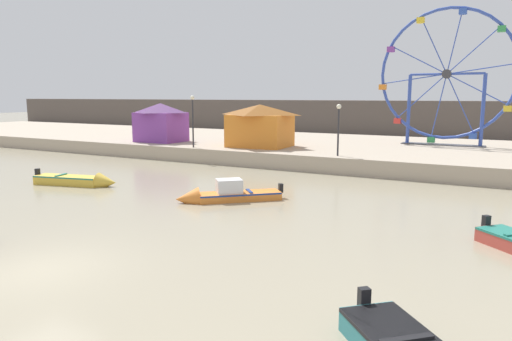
{
  "coord_description": "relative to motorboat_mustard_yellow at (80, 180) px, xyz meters",
  "views": [
    {
      "loc": [
        11.78,
        -8.53,
        5.02
      ],
      "look_at": [
        0.5,
        12.25,
        1.24
      ],
      "focal_mm": 33.0,
      "sensor_mm": 36.0,
      "label": 1
    }
  ],
  "objects": [
    {
      "name": "carnival_booth_purple_stall",
      "position": [
        -5.28,
        13.43,
        2.52
      ],
      "size": [
        4.1,
        3.39,
        3.28
      ],
      "rotation": [
        0.0,
        0.0,
        -0.0
      ],
      "color": "purple",
      "rests_on": "quay_promenade"
    },
    {
      "name": "distant_town_skyline",
      "position": [
        9.43,
        41.99,
        1.92
      ],
      "size": [
        140.0,
        3.0,
        4.4
      ],
      "primitive_type": "cube",
      "color": "#564C47",
      "rests_on": "ground_plane"
    },
    {
      "name": "motorboat_mustard_yellow",
      "position": [
        0.0,
        0.0,
        0.0
      ],
      "size": [
        5.2,
        2.18,
        1.09
      ],
      "rotation": [
        0.0,
        0.0,
        0.23
      ],
      "color": "gold",
      "rests_on": "ground_plane"
    },
    {
      "name": "promenade_lamp_far",
      "position": [
        -0.11,
        10.98,
        3.38
      ],
      "size": [
        0.32,
        0.32,
        3.93
      ],
      "color": "#2D2D33",
      "rests_on": "quay_promenade"
    },
    {
      "name": "ferris_wheel_blue_frame",
      "position": [
        16.45,
        21.84,
        6.19
      ],
      "size": [
        10.45,
        1.2,
        10.7
      ],
      "color": "#334CA8",
      "rests_on": "quay_promenade"
    },
    {
      "name": "quay_promenade",
      "position": [
        9.43,
        19.52,
        0.27
      ],
      "size": [
        110.0,
        18.45,
        1.09
      ],
      "primitive_type": "cube",
      "color": "tan",
      "rests_on": "ground_plane"
    },
    {
      "name": "ground_plane",
      "position": [
        9.43,
        -9.68,
        -0.28
      ],
      "size": [
        240.0,
        240.0,
        0.0
      ],
      "primitive_type": "plane",
      "color": "gray"
    },
    {
      "name": "motorboat_orange_hull",
      "position": [
        9.23,
        0.43,
        0.02
      ],
      "size": [
        4.48,
        4.23,
        1.39
      ],
      "rotation": [
        0.0,
        0.0,
        3.88
      ],
      "color": "orange",
      "rests_on": "ground_plane"
    },
    {
      "name": "carnival_booth_orange_canopy",
      "position": [
        4.11,
        13.92,
        2.51
      ],
      "size": [
        5.02,
        4.17,
        3.25
      ],
      "rotation": [
        0.0,
        0.0,
        0.05
      ],
      "color": "orange",
      "rests_on": "quay_promenade"
    },
    {
      "name": "promenade_lamp_near",
      "position": [
        11.27,
        11.36,
        3.07
      ],
      "size": [
        0.32,
        0.32,
        3.38
      ],
      "color": "#2D2D33",
      "rests_on": "quay_promenade"
    }
  ]
}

